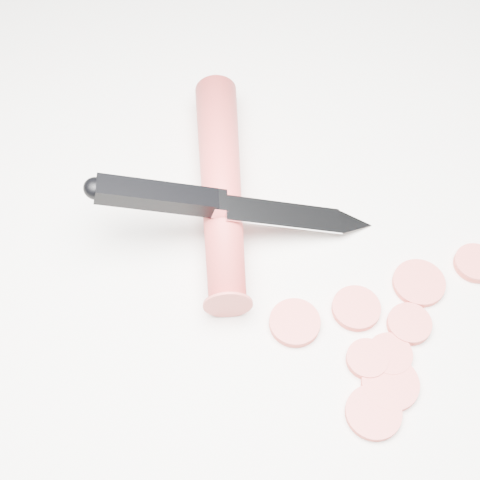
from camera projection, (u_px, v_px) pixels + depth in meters
ground at (312, 258)px, 0.52m from camera, size 2.40×2.40×0.00m
carrot at (221, 186)px, 0.54m from camera, size 0.15×0.19×0.03m
carrot_slice_0 at (390, 384)px, 0.46m from camera, size 0.04×0.04×0.01m
carrot_slice_1 at (390, 355)px, 0.48m from camera, size 0.03×0.03×0.01m
carrot_slice_2 at (419, 283)px, 0.51m from camera, size 0.04×0.04×0.01m
carrot_slice_3 at (409, 324)px, 0.49m from camera, size 0.03×0.03×0.01m
carrot_slice_4 at (475, 263)px, 0.52m from camera, size 0.03×0.03×0.01m
carrot_slice_5 at (295, 323)px, 0.49m from camera, size 0.04×0.04×0.01m
carrot_slice_6 at (367, 359)px, 0.47m from camera, size 0.03×0.03×0.01m
carrot_slice_7 at (373, 413)px, 0.45m from camera, size 0.04×0.04×0.01m
carrot_slice_8 at (356, 308)px, 0.50m from camera, size 0.04×0.04×0.01m
kitchen_knife at (236, 204)px, 0.51m from camera, size 0.20×0.15×0.07m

